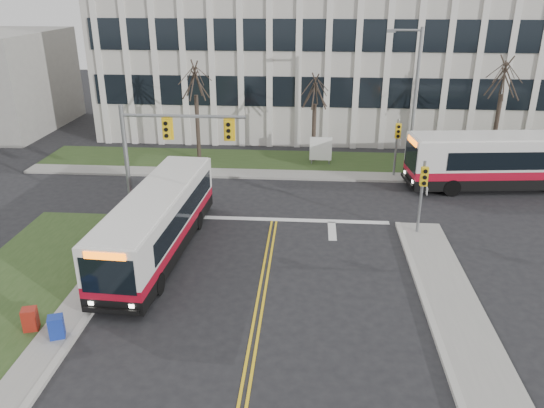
{
  "coord_description": "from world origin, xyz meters",
  "views": [
    {
      "loc": [
        1.77,
        -17.3,
        11.46
      ],
      "look_at": [
        0.07,
        5.52,
        2.0
      ],
      "focal_mm": 35.0,
      "sensor_mm": 36.0,
      "label": 1
    }
  ],
  "objects_px": {
    "streetlight": "(413,95)",
    "newspaper_box_red": "(30,320)",
    "bus_cross": "(511,162)",
    "bus_main": "(158,224)",
    "directory_sign": "(321,149)",
    "newspaper_box_blue": "(57,329)"
  },
  "relations": [
    {
      "from": "newspaper_box_red",
      "to": "streetlight",
      "type": "bearing_deg",
      "value": 32.32
    },
    {
      "from": "newspaper_box_red",
      "to": "bus_cross",
      "type": "bearing_deg",
      "value": 19.94
    },
    {
      "from": "bus_main",
      "to": "bus_cross",
      "type": "relative_size",
      "value": 0.9
    },
    {
      "from": "streetlight",
      "to": "directory_sign",
      "type": "bearing_deg",
      "value": 166.77
    },
    {
      "from": "newspaper_box_blue",
      "to": "streetlight",
      "type": "bearing_deg",
      "value": 30.64
    },
    {
      "from": "bus_main",
      "to": "newspaper_box_red",
      "type": "xyz_separation_m",
      "value": [
        -2.94,
        -6.33,
        -0.98
      ]
    },
    {
      "from": "bus_cross",
      "to": "newspaper_box_red",
      "type": "bearing_deg",
      "value": -59.47
    },
    {
      "from": "bus_main",
      "to": "newspaper_box_red",
      "type": "height_order",
      "value": "bus_main"
    },
    {
      "from": "bus_main",
      "to": "newspaper_box_blue",
      "type": "relative_size",
      "value": 11.52
    },
    {
      "from": "streetlight",
      "to": "newspaper_box_red",
      "type": "bearing_deg",
      "value": -130.92
    },
    {
      "from": "bus_main",
      "to": "streetlight",
      "type": "bearing_deg",
      "value": 45.94
    },
    {
      "from": "newspaper_box_red",
      "to": "newspaper_box_blue",
      "type": "bearing_deg",
      "value": -35.76
    },
    {
      "from": "bus_cross",
      "to": "bus_main",
      "type": "bearing_deg",
      "value": -68.44
    },
    {
      "from": "streetlight",
      "to": "directory_sign",
      "type": "xyz_separation_m",
      "value": [
        -5.53,
        1.3,
        -4.02
      ]
    },
    {
      "from": "newspaper_box_red",
      "to": "bus_main",
      "type": "bearing_deg",
      "value": 48.29
    },
    {
      "from": "streetlight",
      "to": "newspaper_box_red",
      "type": "relative_size",
      "value": 9.68
    },
    {
      "from": "streetlight",
      "to": "newspaper_box_blue",
      "type": "distance_m",
      "value": 24.42
    },
    {
      "from": "streetlight",
      "to": "bus_cross",
      "type": "relative_size",
      "value": 0.76
    },
    {
      "from": "directory_sign",
      "to": "bus_cross",
      "type": "xyz_separation_m",
      "value": [
        11.32,
        -3.5,
        0.45
      ]
    },
    {
      "from": "bus_main",
      "to": "directory_sign",
      "type": "bearing_deg",
      "value": 63.83
    },
    {
      "from": "streetlight",
      "to": "bus_main",
      "type": "height_order",
      "value": "streetlight"
    },
    {
      "from": "directory_sign",
      "to": "newspaper_box_red",
      "type": "height_order",
      "value": "directory_sign"
    }
  ]
}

